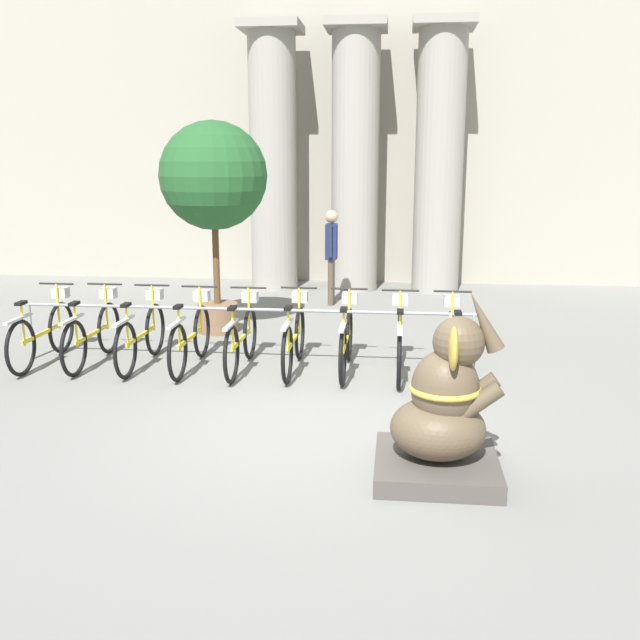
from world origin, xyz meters
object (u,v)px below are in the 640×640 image
object	(u,v)px
bicycle_2	(142,334)
bicycle_5	(294,338)
bicycle_3	(191,336)
bicycle_7	(399,342)
bicycle_0	(43,332)
bicycle_8	(453,343)
elephant_statue	(443,414)
bicycle_6	(346,339)
potted_tree	(214,182)
person_pedestrian	(331,248)
bicycle_1	(93,333)
bicycle_4	(242,338)

from	to	relation	value
bicycle_2	bicycle_5	distance (m)	1.99
bicycle_3	bicycle_5	world-z (taller)	same
bicycle_7	bicycle_2	bearing A→B (deg)	179.71
bicycle_0	bicycle_8	bearing A→B (deg)	0.17
elephant_statue	bicycle_2	bearing A→B (deg)	141.70
bicycle_6	potted_tree	bearing A→B (deg)	139.01
person_pedestrian	bicycle_7	bearing A→B (deg)	-73.38
bicycle_0	potted_tree	distance (m)	3.25
bicycle_7	elephant_statue	xyz separation A→B (m)	(0.37, -2.89, 0.14)
person_pedestrian	potted_tree	bearing A→B (deg)	-124.06
bicycle_2	person_pedestrian	xyz separation A→B (m)	(2.07, 4.15, 0.62)
bicycle_5	potted_tree	size ratio (longest dim) A/B	0.56
bicycle_1	bicycle_3	bearing A→B (deg)	-1.95
bicycle_0	bicycle_2	bearing A→B (deg)	1.45
bicycle_7	bicycle_0	bearing A→B (deg)	-179.79
bicycle_6	bicycle_7	bearing A→B (deg)	-3.82
elephant_statue	person_pedestrian	bearing A→B (deg)	102.86
bicycle_6	elephant_statue	bearing A→B (deg)	-70.66
bicycle_8	bicycle_3	bearing A→B (deg)	-179.75
elephant_statue	bicycle_5	bearing A→B (deg)	119.98
bicycle_1	bicycle_8	distance (m)	4.64
elephant_statue	bicycle_8	bearing A→B (deg)	84.15
bicycle_7	bicycle_6	bearing A→B (deg)	176.18
bicycle_0	bicycle_7	world-z (taller)	same
elephant_statue	bicycle_1	bearing A→B (deg)	146.09
bicycle_0	bicycle_2	world-z (taller)	same
bicycle_8	person_pedestrian	distance (m)	4.63
bicycle_4	potted_tree	world-z (taller)	potted_tree
bicycle_1	bicycle_5	distance (m)	2.65
bicycle_5	bicycle_6	xyz separation A→B (m)	(0.66, 0.00, 0.00)
elephant_statue	bicycle_4	bearing A→B (deg)	129.41
bicycle_3	potted_tree	world-z (taller)	potted_tree
bicycle_7	person_pedestrian	distance (m)	4.40
bicycle_6	bicycle_8	xyz separation A→B (m)	(1.32, -0.05, 0.00)
bicycle_8	person_pedestrian	size ratio (longest dim) A/B	1.04
bicycle_1	bicycle_7	world-z (taller)	same
bicycle_1	elephant_statue	world-z (taller)	elephant_statue
bicycle_7	potted_tree	xyz separation A→B (m)	(-2.79, 1.89, 1.88)
bicycle_4	elephant_statue	xyz separation A→B (m)	(2.35, -2.86, 0.14)
bicycle_3	bicycle_7	bearing A→B (deg)	0.33
bicycle_2	bicycle_5	xyz separation A→B (m)	(1.99, 0.03, 0.00)
bicycle_4	bicycle_0	bearing A→B (deg)	179.84
elephant_statue	bicycle_3	bearing A→B (deg)	136.39
bicycle_0	bicycle_2	size ratio (longest dim) A/B	1.00
bicycle_5	person_pedestrian	xyz separation A→B (m)	(0.08, 4.13, 0.62)
bicycle_6	bicycle_8	world-z (taller)	same
bicycle_8	bicycle_5	bearing A→B (deg)	178.72
bicycle_7	bicycle_5	bearing A→B (deg)	178.13
bicycle_8	person_pedestrian	bearing A→B (deg)	114.56
bicycle_5	bicycle_7	bearing A→B (deg)	-1.87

